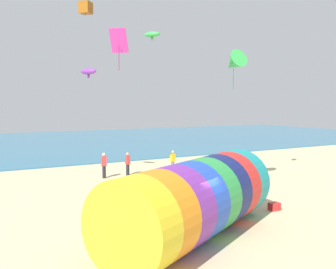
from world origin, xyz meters
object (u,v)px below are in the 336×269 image
Objects in this scene: giant_inflatable_tube at (195,200)px; kite_handler at (245,191)px; kite_green_parafoil at (152,34)px; kite_purple_parafoil at (88,71)px; bystander_mid_beach at (128,164)px; cooler_box at (274,206)px; bystander_far_left at (104,165)px; kite_green_delta at (234,63)px; kite_magenta_diamond at (119,41)px; bystander_near_water at (173,161)px.

kite_handler is at bearing 26.05° from giant_inflatable_tube.
kite_purple_parafoil is at bearing 124.17° from kite_green_parafoil.
bystander_mid_beach is (2.85, 12.93, -0.65)m from giant_inflatable_tube.
giant_inflatable_tube is at bearing -166.86° from cooler_box.
kite_handler is at bearing -72.93° from bystander_far_left.
kite_green_parafoil reaches higher than cooler_box.
cooler_box is (5.40, 1.26, -1.30)m from giant_inflatable_tube.
kite_green_delta is (3.60, -3.48, -1.89)m from kite_green_parafoil.
kite_handler is at bearing -80.40° from kite_green_parafoil.
kite_magenta_diamond is 12.30m from bystander_mid_beach.
bystander_near_water is at bearing 85.42° from cooler_box.
kite_handler is 0.75× the size of kite_green_delta.
cooler_box is at bearing -94.58° from bystander_near_water.
kite_purple_parafoil is at bearing 134.17° from bystander_far_left.
giant_inflatable_tube is at bearing -68.36° from kite_magenta_diamond.
bystander_near_water reaches higher than cooler_box.
kite_green_delta is (2.35, 3.87, 6.58)m from kite_handler.
bystander_near_water is (6.30, 12.48, -0.66)m from giant_inflatable_tube.
kite_handler is 1.25× the size of kite_purple_parafoil.
kite_green_delta is at bearing 15.51° from kite_magenta_diamond.
kite_handler is 1.66× the size of kite_green_parafoil.
giant_inflatable_tube reaches higher than bystander_near_water.
cooler_box is at bearing -37.41° from kite_handler.
kite_green_parafoil is at bearing 72.07° from giant_inflatable_tube.
bystander_mid_beach is at bearing 4.53° from bystander_far_left.
kite_handler is 1.07× the size of bystander_mid_beach.
giant_inflatable_tube is 5.56× the size of bystander_near_water.
kite_handler is 7.99m from kite_green_delta.
bystander_far_left is (1.02, 12.78, -0.58)m from giant_inflatable_tube.
kite_green_delta is 11.02m from bystander_far_left.
kite_purple_parafoil is 6.48m from bystander_far_left.
giant_inflatable_tube is 6.44× the size of kite_purple_parafoil.
kite_handler is 13.71m from kite_purple_parafoil.
bystander_mid_beach is 3.15× the size of cooler_box.
kite_magenta_diamond reaches higher than kite_purple_parafoil.
bystander_near_water is at bearing 63.21° from giant_inflatable_tube.
kite_handler is 1.00× the size of bystander_far_left.
kite_green_delta is at bearing 75.09° from cooler_box.
kite_green_parafoil is 12.53m from cooler_box.
bystander_mid_beach is (-3.81, 6.95, -6.65)m from kite_green_delta.
cooler_box is (-0.90, -11.22, -0.64)m from bystander_near_water.
kite_purple_parafoil reaches higher than bystander_mid_beach.
kite_green_delta is 9.91m from kite_purple_parafoil.
kite_magenta_diamond is 1.01× the size of bystander_far_left.
kite_green_delta is 8.44m from kite_magenta_diamond.
bystander_near_water is at bearing 79.10° from kite_handler.
bystander_far_left is 12.34m from cooler_box.
kite_green_delta reaches higher than bystander_near_water.
kite_magenta_diamond is 3.39× the size of cooler_box.
giant_inflatable_tube is 13.25m from bystander_mid_beach.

